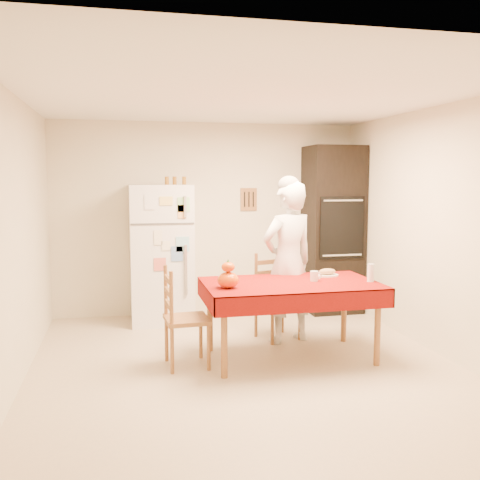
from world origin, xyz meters
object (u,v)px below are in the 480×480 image
object	(u,v)px
coffee_mug	(314,276)
pumpkin_lower	(228,280)
wine_glass	(371,273)
seated_woman	(288,263)
chair_far	(275,293)
dining_table	(291,289)
oven_cabinet	(333,229)
refrigerator	(161,254)
bread_plate	(327,275)
chair_left	(180,314)

from	to	relation	value
coffee_mug	pumpkin_lower	size ratio (longest dim) A/B	0.50
coffee_mug	wine_glass	bearing A→B (deg)	-14.95
seated_woman	chair_far	bearing A→B (deg)	-82.50
dining_table	wine_glass	world-z (taller)	wine_glass
dining_table	seated_woman	distance (m)	0.57
oven_cabinet	wine_glass	size ratio (longest dim) A/B	12.50
seated_woman	pumpkin_lower	xyz separation A→B (m)	(-0.79, -0.66, -0.04)
seated_woman	coffee_mug	size ratio (longest dim) A/B	17.46
refrigerator	oven_cabinet	world-z (taller)	oven_cabinet
pumpkin_lower	bread_plate	size ratio (longest dim) A/B	0.84
chair_far	seated_woman	size ratio (longest dim) A/B	0.54
oven_cabinet	wine_glass	world-z (taller)	oven_cabinet
pumpkin_lower	bread_plate	world-z (taller)	pumpkin_lower
coffee_mug	pumpkin_lower	bearing A→B (deg)	-171.10
refrigerator	dining_table	world-z (taller)	refrigerator
chair_left	pumpkin_lower	size ratio (longest dim) A/B	4.74
seated_woman	wine_glass	world-z (taller)	seated_woman
chair_left	bread_plate	bearing A→B (deg)	-84.55
oven_cabinet	coffee_mug	bearing A→B (deg)	-117.59
chair_far	bread_plate	xyz separation A→B (m)	(0.43, -0.48, 0.26)
oven_cabinet	bread_plate	size ratio (longest dim) A/B	9.17
coffee_mug	bread_plate	xyz separation A→B (m)	(0.23, 0.22, -0.04)
oven_cabinet	pumpkin_lower	bearing A→B (deg)	-134.04
dining_table	bread_plate	distance (m)	0.54
chair_far	wine_glass	world-z (taller)	chair_far
chair_left	wine_glass	distance (m)	1.91
bread_plate	dining_table	bearing A→B (deg)	-153.71
dining_table	seated_woman	bearing A→B (deg)	75.03
refrigerator	wine_glass	bearing A→B (deg)	-43.35
dining_table	wine_glass	bearing A→B (deg)	-9.57
wine_glass	dining_table	bearing A→B (deg)	170.43
refrigerator	seated_woman	xyz separation A→B (m)	(1.28, -1.15, 0.02)
pumpkin_lower	dining_table	bearing A→B (deg)	11.26
bread_plate	oven_cabinet	bearing A→B (deg)	65.85
chair_far	pumpkin_lower	bearing A→B (deg)	-146.44
refrigerator	dining_table	xyz separation A→B (m)	(1.14, -1.68, -0.16)
wine_glass	refrigerator	bearing A→B (deg)	136.65
dining_table	coffee_mug	size ratio (longest dim) A/B	17.00
coffee_mug	pumpkin_lower	xyz separation A→B (m)	(-0.90, -0.14, 0.02)
seated_woman	pumpkin_lower	world-z (taller)	seated_woman
chair_left	wine_glass	xyz separation A→B (m)	(1.87, -0.13, 0.34)
chair_left	oven_cabinet	bearing A→B (deg)	-55.47
oven_cabinet	seated_woman	world-z (taller)	oven_cabinet
refrigerator	seated_woman	bearing A→B (deg)	-42.13
bread_plate	wine_glass	bearing A→B (deg)	-49.94
wine_glass	pumpkin_lower	bearing A→B (deg)	179.90
oven_cabinet	seated_woman	xyz separation A→B (m)	(-1.00, -1.20, -0.23)
refrigerator	pumpkin_lower	size ratio (longest dim) A/B	8.48
coffee_mug	bread_plate	world-z (taller)	coffee_mug
bread_plate	chair_far	bearing A→B (deg)	131.53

